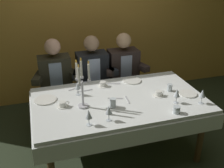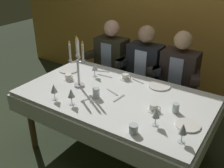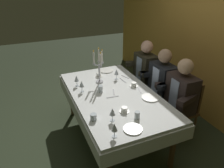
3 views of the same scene
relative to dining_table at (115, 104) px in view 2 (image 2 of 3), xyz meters
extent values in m
plane|color=#2F3925|center=(0.00, 0.00, -0.62)|extent=(12.00, 12.00, 0.00)
cube|color=gold|center=(0.00, 1.66, 0.73)|extent=(6.00, 0.12, 2.70)
cube|color=white|center=(0.00, 0.00, 0.10)|extent=(1.90, 1.10, 0.04)
cube|color=white|center=(0.00, 0.00, -0.01)|extent=(1.94, 1.14, 0.18)
cylinder|color=#52391F|center=(-0.83, -0.43, -0.27)|extent=(0.07, 0.07, 0.70)
cylinder|color=#52391F|center=(-0.83, 0.43, -0.27)|extent=(0.07, 0.07, 0.70)
cylinder|color=#52391F|center=(0.83, 0.43, -0.27)|extent=(0.07, 0.07, 0.70)
cylinder|color=silver|center=(-0.42, -0.06, 0.13)|extent=(0.11, 0.11, 0.02)
cylinder|color=silver|center=(-0.42, -0.06, 0.28)|extent=(0.02, 0.02, 0.28)
cylinder|color=silver|center=(-0.42, -0.06, 0.46)|extent=(0.04, 0.04, 0.02)
cylinder|color=white|center=(-0.42, -0.06, 0.55)|extent=(0.02, 0.02, 0.17)
ellipsoid|color=yellow|center=(-0.42, -0.06, 0.65)|extent=(0.02, 0.02, 0.03)
cylinder|color=silver|center=(-0.38, -0.06, 0.40)|extent=(0.07, 0.01, 0.01)
cylinder|color=silver|center=(-0.35, -0.06, 0.42)|extent=(0.04, 0.04, 0.02)
cylinder|color=white|center=(-0.35, -0.06, 0.51)|extent=(0.02, 0.02, 0.17)
ellipsoid|color=yellow|center=(-0.35, -0.06, 0.61)|extent=(0.02, 0.02, 0.03)
cylinder|color=silver|center=(-0.44, -0.02, 0.40)|extent=(0.05, 0.07, 0.01)
cylinder|color=silver|center=(-0.46, 0.01, 0.42)|extent=(0.04, 0.04, 0.02)
cylinder|color=white|center=(-0.46, 0.01, 0.51)|extent=(0.02, 0.02, 0.17)
ellipsoid|color=yellow|center=(-0.46, 0.01, 0.61)|extent=(0.02, 0.02, 0.03)
cylinder|color=silver|center=(-0.44, -0.09, 0.40)|extent=(0.05, 0.07, 0.01)
cylinder|color=silver|center=(-0.46, -0.12, 0.42)|extent=(0.04, 0.04, 0.02)
cylinder|color=white|center=(-0.46, -0.12, 0.51)|extent=(0.02, 0.02, 0.17)
ellipsoid|color=yellow|center=(-0.46, -0.12, 0.61)|extent=(0.02, 0.02, 0.03)
cylinder|color=white|center=(0.30, 0.40, 0.13)|extent=(0.24, 0.24, 0.01)
cylinder|color=white|center=(-0.80, 0.20, 0.13)|extent=(0.24, 0.24, 0.01)
cylinder|color=white|center=(0.79, -0.13, 0.13)|extent=(0.21, 0.21, 0.01)
cylinder|color=silver|center=(-0.42, 0.23, 0.12)|extent=(0.06, 0.06, 0.00)
cylinder|color=silver|center=(-0.42, 0.23, 0.16)|extent=(0.01, 0.01, 0.07)
cone|color=silver|center=(-0.42, 0.23, 0.24)|extent=(0.07, 0.07, 0.08)
cylinder|color=#E0D172|center=(-0.42, 0.23, 0.22)|extent=(0.04, 0.04, 0.03)
cylinder|color=silver|center=(-0.44, -0.41, 0.12)|extent=(0.06, 0.06, 0.00)
cylinder|color=silver|center=(-0.44, -0.41, 0.16)|extent=(0.01, 0.01, 0.07)
cone|color=silver|center=(-0.44, -0.41, 0.24)|extent=(0.07, 0.07, 0.08)
cylinder|color=silver|center=(-0.23, -0.39, 0.12)|extent=(0.06, 0.06, 0.00)
cylinder|color=silver|center=(-0.23, -0.39, 0.16)|extent=(0.01, 0.01, 0.07)
cone|color=silver|center=(-0.23, -0.39, 0.24)|extent=(0.07, 0.07, 0.08)
cylinder|color=silver|center=(0.56, -0.27, 0.12)|extent=(0.06, 0.06, 0.00)
cylinder|color=silver|center=(0.56, -0.27, 0.16)|extent=(0.01, 0.01, 0.07)
cone|color=silver|center=(0.56, -0.27, 0.24)|extent=(0.07, 0.07, 0.08)
cylinder|color=maroon|center=(0.56, -0.27, 0.22)|extent=(0.04, 0.04, 0.03)
cylinder|color=silver|center=(0.82, -0.35, 0.12)|extent=(0.06, 0.06, 0.00)
cylinder|color=silver|center=(0.82, -0.35, 0.16)|extent=(0.01, 0.01, 0.07)
cone|color=silver|center=(0.82, -0.35, 0.24)|extent=(0.07, 0.07, 0.08)
cylinder|color=#E0D172|center=(0.82, -0.35, 0.22)|extent=(0.04, 0.04, 0.03)
cylinder|color=silver|center=(-0.12, -0.15, 0.17)|extent=(0.07, 0.07, 0.10)
cylinder|color=silver|center=(0.63, 0.01, 0.16)|extent=(0.06, 0.06, 0.09)
cylinder|color=silver|center=(0.46, -0.45, 0.16)|extent=(0.07, 0.07, 0.08)
cylinder|color=white|center=(0.45, -0.06, 0.12)|extent=(0.12, 0.12, 0.01)
cylinder|color=white|center=(0.45, -0.06, 0.15)|extent=(0.08, 0.08, 0.05)
torus|color=white|center=(0.50, -0.06, 0.15)|extent=(0.04, 0.01, 0.04)
cylinder|color=white|center=(-0.63, 0.01, 0.12)|extent=(0.12, 0.12, 0.01)
cylinder|color=white|center=(-0.63, 0.01, 0.15)|extent=(0.08, 0.08, 0.05)
torus|color=white|center=(-0.58, 0.01, 0.15)|extent=(0.04, 0.01, 0.04)
cylinder|color=white|center=(-0.09, 0.36, 0.12)|extent=(0.12, 0.12, 0.01)
cylinder|color=white|center=(-0.09, 0.36, 0.15)|extent=(0.08, 0.08, 0.05)
torus|color=white|center=(-0.04, 0.36, 0.15)|extent=(0.04, 0.01, 0.04)
cube|color=#B7B7BC|center=(-0.33, 0.30, 0.12)|extent=(0.19, 0.03, 0.01)
cube|color=#B7B7BC|center=(0.08, -0.05, 0.12)|extent=(0.03, 0.17, 0.01)
cube|color=#B7B7BC|center=(-0.04, 0.02, 0.12)|extent=(0.17, 0.07, 0.01)
cube|color=#B7B7BC|center=(0.05, 0.39, 0.12)|extent=(0.17, 0.07, 0.01)
cube|color=#B7B7BC|center=(-0.43, 0.39, 0.12)|extent=(0.17, 0.07, 0.01)
cylinder|color=#52391F|center=(-0.80, 0.70, -0.41)|extent=(0.04, 0.04, 0.42)
cylinder|color=#52391F|center=(-0.44, 0.70, -0.41)|extent=(0.04, 0.04, 0.42)
cylinder|color=#52391F|center=(-0.80, 1.06, -0.41)|extent=(0.04, 0.04, 0.42)
cylinder|color=#52391F|center=(-0.44, 1.06, -0.41)|extent=(0.04, 0.04, 0.42)
cube|color=#52391F|center=(-0.62, 0.88, -0.18)|extent=(0.42, 0.42, 0.04)
cube|color=#52391F|center=(-0.62, 1.07, 0.06)|extent=(0.38, 0.04, 0.44)
cube|color=#29271C|center=(-0.62, 0.88, 0.11)|extent=(0.42, 0.26, 0.54)
cube|color=#8799B5|center=(-0.62, 0.75, 0.14)|extent=(0.16, 0.01, 0.40)
sphere|color=#D8A389|center=(-0.62, 0.88, 0.51)|extent=(0.21, 0.21, 0.21)
cube|color=#29271C|center=(-0.84, 0.78, 0.15)|extent=(0.19, 0.34, 0.08)
cube|color=#29271C|center=(-0.40, 0.78, 0.15)|extent=(0.19, 0.34, 0.08)
cylinder|color=#52391F|center=(-0.29, 0.70, -0.41)|extent=(0.04, 0.04, 0.42)
cylinder|color=#52391F|center=(0.07, 0.70, -0.41)|extent=(0.04, 0.04, 0.42)
cylinder|color=#52391F|center=(-0.29, 1.06, -0.41)|extent=(0.04, 0.04, 0.42)
cylinder|color=#52391F|center=(0.07, 1.06, -0.41)|extent=(0.04, 0.04, 0.42)
cube|color=#52391F|center=(-0.11, 0.88, -0.18)|extent=(0.42, 0.42, 0.04)
cube|color=#52391F|center=(-0.11, 1.07, 0.06)|extent=(0.38, 0.04, 0.44)
cube|color=black|center=(-0.11, 0.88, 0.11)|extent=(0.42, 0.26, 0.54)
cube|color=silver|center=(-0.11, 0.75, 0.14)|extent=(0.16, 0.01, 0.40)
sphere|color=tan|center=(-0.11, 0.88, 0.51)|extent=(0.21, 0.21, 0.21)
cube|color=black|center=(-0.33, 0.78, 0.15)|extent=(0.19, 0.34, 0.08)
cube|color=black|center=(0.11, 0.78, 0.15)|extent=(0.19, 0.34, 0.08)
cylinder|color=#52391F|center=(0.17, 0.70, -0.41)|extent=(0.04, 0.04, 0.42)
cylinder|color=#52391F|center=(0.53, 0.70, -0.41)|extent=(0.04, 0.04, 0.42)
cylinder|color=#52391F|center=(0.17, 1.06, -0.41)|extent=(0.04, 0.04, 0.42)
cylinder|color=#52391F|center=(0.53, 1.06, -0.41)|extent=(0.04, 0.04, 0.42)
cube|color=#52391F|center=(0.35, 0.88, -0.18)|extent=(0.42, 0.42, 0.04)
cube|color=#52391F|center=(0.35, 1.07, 0.06)|extent=(0.38, 0.04, 0.44)
cube|color=#2D2321|center=(0.35, 0.88, 0.11)|extent=(0.42, 0.26, 0.54)
cube|color=#8C98B4|center=(0.35, 0.75, 0.14)|extent=(0.16, 0.01, 0.40)
sphere|color=tan|center=(0.35, 0.88, 0.51)|extent=(0.21, 0.21, 0.21)
cube|color=#2D2321|center=(0.13, 0.78, 0.15)|extent=(0.19, 0.34, 0.08)
cube|color=#2D2321|center=(0.57, 0.78, 0.15)|extent=(0.19, 0.34, 0.08)
camera|label=1|loc=(-0.84, -2.49, 1.56)|focal=42.87mm
camera|label=2|loc=(1.24, -1.95, 1.39)|focal=41.88mm
camera|label=3|loc=(2.38, -1.05, 1.57)|focal=34.40mm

